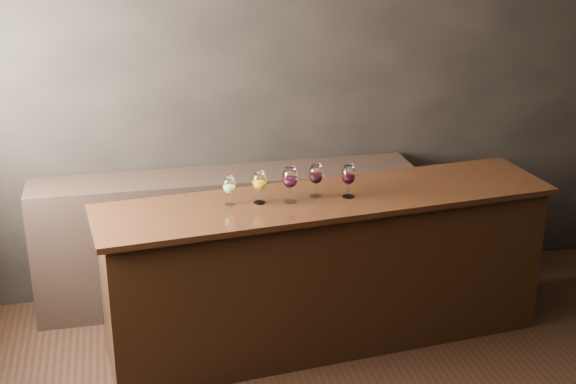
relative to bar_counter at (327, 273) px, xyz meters
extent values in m
cube|color=black|center=(0.04, 0.91, 0.92)|extent=(5.00, 0.02, 2.80)
cube|color=black|center=(0.00, 0.00, 0.00)|extent=(2.77, 0.87, 0.95)
cube|color=black|center=(0.00, 0.00, 0.50)|extent=(2.87, 0.95, 0.04)
cube|color=black|center=(-0.53, 0.69, -0.01)|extent=(2.60, 0.40, 0.93)
cylinder|color=white|center=(-0.60, 0.00, 0.52)|extent=(0.06, 0.06, 0.00)
cylinder|color=white|center=(-0.60, 0.00, 0.55)|extent=(0.01, 0.01, 0.06)
ellipsoid|color=white|center=(-0.60, 0.00, 0.63)|extent=(0.07, 0.07, 0.10)
cylinder|color=white|center=(-0.60, 0.00, 0.68)|extent=(0.05, 0.05, 0.01)
ellipsoid|color=#DBE376|center=(-0.60, 0.00, 0.62)|extent=(0.06, 0.06, 0.05)
cylinder|color=white|center=(-0.42, -0.01, 0.52)|extent=(0.07, 0.07, 0.00)
cylinder|color=white|center=(-0.42, -0.01, 0.55)|extent=(0.01, 0.01, 0.07)
ellipsoid|color=white|center=(-0.42, -0.01, 0.65)|extent=(0.08, 0.08, 0.12)
cylinder|color=white|center=(-0.42, -0.01, 0.70)|extent=(0.06, 0.06, 0.01)
ellipsoid|color=#D79709|center=(-0.42, -0.01, 0.63)|extent=(0.07, 0.07, 0.05)
cylinder|color=white|center=(-0.24, -0.03, 0.52)|extent=(0.08, 0.08, 0.00)
cylinder|color=white|center=(-0.24, -0.03, 0.56)|extent=(0.01, 0.01, 0.08)
ellipsoid|color=white|center=(-0.24, -0.03, 0.67)|extent=(0.09, 0.09, 0.13)
cylinder|color=white|center=(-0.24, -0.03, 0.72)|extent=(0.07, 0.07, 0.01)
ellipsoid|color=black|center=(-0.24, -0.03, 0.64)|extent=(0.07, 0.07, 0.06)
cylinder|color=white|center=(-0.07, 0.02, 0.52)|extent=(0.07, 0.07, 0.00)
cylinder|color=white|center=(-0.07, 0.02, 0.56)|extent=(0.01, 0.01, 0.08)
ellipsoid|color=white|center=(-0.07, 0.02, 0.66)|extent=(0.09, 0.09, 0.12)
cylinder|color=white|center=(-0.07, 0.02, 0.71)|extent=(0.07, 0.07, 0.01)
ellipsoid|color=black|center=(-0.07, 0.02, 0.64)|extent=(0.07, 0.07, 0.06)
cylinder|color=white|center=(0.12, -0.03, 0.52)|extent=(0.07, 0.07, 0.00)
cylinder|color=white|center=(0.12, -0.03, 0.56)|extent=(0.01, 0.01, 0.08)
ellipsoid|color=white|center=(0.12, -0.03, 0.65)|extent=(0.09, 0.09, 0.12)
cylinder|color=white|center=(0.12, -0.03, 0.71)|extent=(0.06, 0.06, 0.01)
ellipsoid|color=black|center=(0.12, -0.03, 0.63)|extent=(0.07, 0.07, 0.06)
camera|label=1|loc=(-1.19, -4.36, 2.27)|focal=50.00mm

